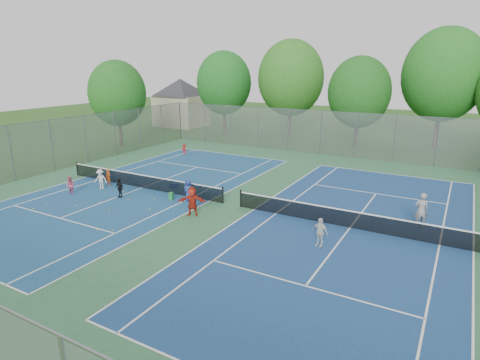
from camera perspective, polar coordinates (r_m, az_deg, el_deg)
name	(u,v)px	position (r m, az deg, el deg)	size (l,w,h in m)	color
ground	(232,205)	(23.73, -1.19, -3.60)	(120.00, 120.00, 0.00)	#265219
court_pad	(232,205)	(23.73, -1.19, -3.59)	(32.00, 32.00, 0.01)	#2F643F
court_left	(142,188)	(27.77, -13.73, -1.07)	(10.97, 23.77, 0.01)	navy
court_right	(350,228)	(21.27, 15.39, -6.56)	(10.97, 23.77, 0.01)	navy
net_left	(142,181)	(27.65, -13.79, -0.20)	(12.87, 0.10, 0.91)	black
net_right	(351,220)	(21.11, 15.48, -5.46)	(12.87, 0.10, 0.91)	black
fence_north	(321,133)	(37.49, 11.41, 6.59)	(32.00, 0.10, 4.00)	gray
fence_west	(52,146)	(33.99, -25.20, 4.41)	(32.00, 0.10, 4.00)	gray
house	(181,94)	(54.74, -8.45, 11.99)	(11.03, 11.03, 7.30)	#B7A88C
tree_nw	(224,83)	(48.45, -2.29, 13.62)	(6.40, 6.40, 9.58)	#443326
tree_nl	(291,78)	(45.68, 7.23, 14.18)	(7.20, 7.20, 10.69)	#443326
tree_nc	(359,92)	(41.38, 16.59, 11.86)	(6.00, 6.00, 8.85)	#443326
tree_nr	(444,75)	(43.29, 27.00, 13.17)	(7.60, 7.60, 11.42)	#443326
tree_side_w	(117,93)	(42.24, -17.05, 11.69)	(5.60, 5.60, 8.47)	#443326
ball_crate	(174,186)	(27.32, -9.36, -0.78)	(0.38, 0.38, 0.33)	blue
ball_hopper	(171,196)	(24.89, -9.77, -2.30)	(0.25, 0.25, 0.48)	#258A3D
student_a	(108,177)	(28.94, -18.22, 0.40)	(0.41, 0.27, 1.13)	#EF5616
student_b	(70,186)	(27.72, -22.99, -0.73)	(0.56, 0.44, 1.16)	#CE5071
student_c	(101,179)	(28.16, -19.21, 0.10)	(0.87, 0.50, 1.34)	silver
student_d	(120,188)	(26.04, -16.76, -1.09)	(0.71, 0.30, 1.22)	black
student_e	(188,190)	(24.47, -7.37, -1.43)	(0.67, 0.43, 1.37)	navy
student_f	(192,201)	(22.04, -6.81, -3.02)	(1.53, 0.49, 1.64)	#AC2818
child_far_baseline	(184,149)	(37.29, -7.91, 4.36)	(0.64, 0.37, 1.00)	#AE1A18
instructor	(421,210)	(22.25, 24.37, -3.95)	(0.67, 0.44, 1.84)	gray
teen_court_b	(320,232)	(18.69, 11.28, -7.28)	(0.80, 0.33, 1.37)	silver
tennis_ball_0	(124,192)	(27.08, -16.23, -1.66)	(0.07, 0.07, 0.07)	yellow
tennis_ball_1	(100,203)	(25.48, -19.32, -3.06)	(0.07, 0.07, 0.07)	#D0E234
tennis_ball_2	(97,230)	(21.44, -19.72, -6.71)	(0.07, 0.07, 0.07)	#C8EE37
tennis_ball_3	(77,206)	(25.40, -22.19, -3.42)	(0.07, 0.07, 0.07)	#EFF138
tennis_ball_4	(67,191)	(28.66, -23.43, -1.40)	(0.07, 0.07, 0.07)	#ABD030
tennis_ball_5	(46,204)	(26.41, -25.85, -3.12)	(0.07, 0.07, 0.07)	#C3DF33
tennis_ball_6	(112,230)	(21.16, -17.69, -6.83)	(0.07, 0.07, 0.07)	gold
tennis_ball_7	(128,200)	(25.40, -15.64, -2.79)	(0.07, 0.07, 0.07)	#B1C72E
tennis_ball_8	(110,210)	(23.97, -18.04, -4.14)	(0.07, 0.07, 0.07)	#B0C22D
tennis_ball_9	(150,210)	(23.51, -12.73, -4.12)	(0.07, 0.07, 0.07)	#DFEB36
tennis_ball_10	(34,209)	(25.90, -27.30, -3.67)	(0.07, 0.07, 0.07)	gold
tennis_ball_11	(154,199)	(25.28, -12.10, -2.63)	(0.07, 0.07, 0.07)	yellow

